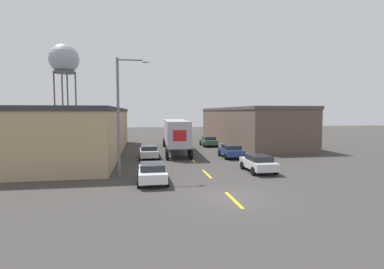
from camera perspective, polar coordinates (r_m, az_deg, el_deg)
ground_plane at (r=17.55m, az=7.49°, el=-11.80°), size 160.00×160.00×0.00m
road_centerline at (r=23.71m, az=2.86°, el=-7.51°), size 0.20×17.17×0.01m
warehouse_left at (r=36.86m, az=-21.98°, el=0.58°), size 11.31×27.64×5.32m
warehouse_right at (r=49.19m, az=10.21°, el=1.82°), size 8.40×29.37×5.56m
semi_truck at (r=36.80m, az=-3.24°, el=0.39°), size 3.32×15.10×3.90m
parked_car_right_far at (r=42.74m, az=3.19°, el=-1.24°), size 2.06×4.13×1.37m
parked_car_left_far at (r=31.60m, az=-8.18°, el=-3.23°), size 2.06×4.13×1.37m
parked_car_right_mid at (r=32.20m, az=7.42°, el=-3.08°), size 2.06×4.13×1.37m
parked_car_left_near at (r=20.87m, az=-7.56°, el=-7.12°), size 2.06×4.13×1.37m
parked_car_right_near at (r=25.00m, az=12.55°, el=-5.29°), size 2.06×4.13×1.37m
water_tower at (r=63.80m, az=-23.19°, el=12.88°), size 5.60×5.60×17.81m
street_lamp at (r=22.77m, az=-13.25°, el=4.69°), size 2.43×0.32×8.82m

